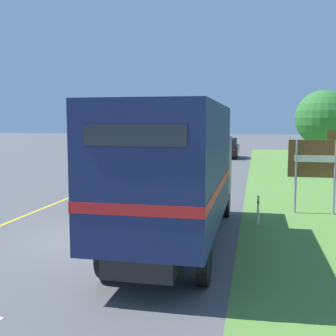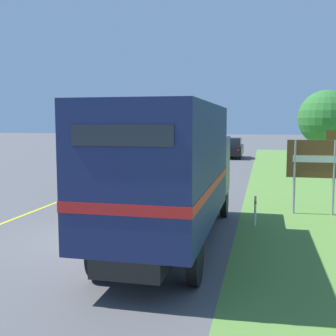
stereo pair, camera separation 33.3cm
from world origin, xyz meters
name	(u,v)px [view 1 (the left image)]	position (x,y,z in m)	size (l,w,h in m)	color
ground_plane	(104,239)	(0.00, 0.00, 0.00)	(200.00, 200.00, 0.00)	#515154
edge_line_yellow	(116,179)	(-3.70, 11.85, 0.00)	(0.12, 55.39, 0.01)	yellow
centre_dash_near	(109,234)	(0.00, 0.42, 0.00)	(0.12, 2.60, 0.01)	white
centre_dash_mid_a	(160,196)	(0.00, 7.02, 0.00)	(0.12, 2.60, 0.01)	white
centre_dash_mid_b	(184,177)	(0.00, 13.62, 0.00)	(0.12, 2.60, 0.01)	white
centre_dash_far	(199,165)	(0.00, 20.22, 0.00)	(0.12, 2.60, 0.01)	white
centre_dash_farthest	(209,158)	(0.00, 26.82, 0.00)	(0.12, 2.60, 0.01)	white
horse_trailer_truck	(177,169)	(2.15, -0.31, 2.03)	(2.40, 8.41, 3.66)	black
lead_car_white	(155,157)	(-2.05, 14.74, 1.03)	(1.80, 4.54, 2.07)	black
lead_car_black_ahead	(228,148)	(1.70, 27.30, 0.94)	(1.80, 4.29, 1.84)	black
highway_sign	(317,161)	(6.23, 4.58, 1.88)	(1.87, 0.09, 2.97)	#9E9EA3
roadside_tree_mid	(323,118)	(8.09, 16.07, 3.46)	(3.37, 3.37, 5.16)	brown
roadside_tree_far	(323,126)	(9.03, 22.36, 2.96)	(2.91, 2.91, 4.44)	#4C3823
delineator_post	(258,210)	(4.24, 2.42, 0.51)	(0.08, 0.08, 0.95)	white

